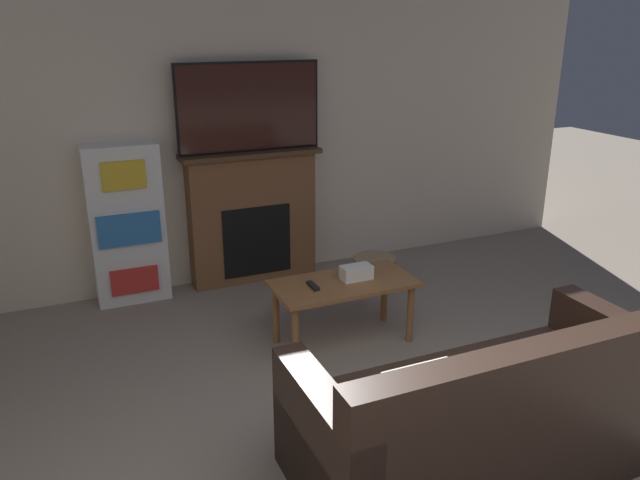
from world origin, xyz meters
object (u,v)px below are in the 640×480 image
object	(u,v)px
couch	(487,418)
storage_basket	(374,269)
tv	(249,107)
bookshelf	(127,225)
fireplace	(253,216)
coffee_table	(344,290)

from	to	relation	value
couch	storage_basket	xyz separation A→B (m)	(0.66, 2.42, -0.19)
tv	bookshelf	size ratio (longest dim) A/B	0.93
fireplace	storage_basket	bearing A→B (deg)	-26.80
fireplace	bookshelf	bearing A→B (deg)	-178.76
coffee_table	storage_basket	size ratio (longest dim) A/B	2.62
tv	bookshelf	distance (m)	1.38
tv	couch	bearing A→B (deg)	-84.02
fireplace	couch	world-z (taller)	fireplace
couch	storage_basket	world-z (taller)	couch
coffee_table	storage_basket	world-z (taller)	coffee_table
couch	storage_basket	size ratio (longest dim) A/B	5.13
coffee_table	bookshelf	world-z (taller)	bookshelf
fireplace	storage_basket	xyz separation A→B (m)	(0.96, -0.49, -0.48)
coffee_table	storage_basket	bearing A→B (deg)	50.64
fireplace	tv	distance (m)	0.95
tv	storage_basket	bearing A→B (deg)	-25.85
couch	bookshelf	bearing A→B (deg)	115.34
fireplace	couch	distance (m)	2.94
tv	bookshelf	world-z (taller)	tv
fireplace	bookshelf	xyz separation A→B (m)	(-1.07, -0.02, 0.07)
fireplace	storage_basket	size ratio (longest dim) A/B	3.15
coffee_table	fireplace	bearing A→B (deg)	98.83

